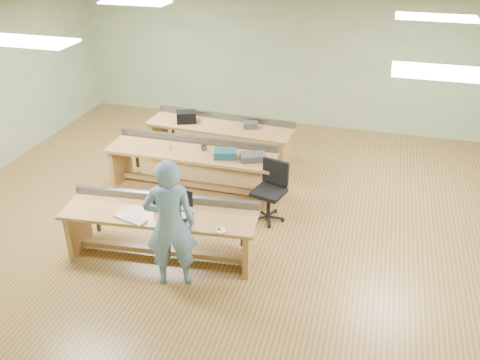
# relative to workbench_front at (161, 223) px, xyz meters

# --- Properties ---
(floor) EXTENTS (10.00, 10.00, 0.00)m
(floor) POSITION_rel_workbench_front_xyz_m (0.89, 1.51, -0.55)
(floor) COLOR olive
(floor) RESTS_ON ground
(ceiling) EXTENTS (10.00, 10.00, 0.00)m
(ceiling) POSITION_rel_workbench_front_xyz_m (0.89, 1.51, 2.45)
(ceiling) COLOR silver
(ceiling) RESTS_ON wall_back
(wall_back) EXTENTS (10.00, 0.04, 3.00)m
(wall_back) POSITION_rel_workbench_front_xyz_m (0.89, 5.51, 0.95)
(wall_back) COLOR #9EB68A
(wall_back) RESTS_ON floor
(wall_front) EXTENTS (10.00, 0.04, 3.00)m
(wall_front) POSITION_rel_workbench_front_xyz_m (0.89, -2.49, 0.95)
(wall_front) COLOR #9EB68A
(wall_front) RESTS_ON floor
(fluor_panels) EXTENTS (6.20, 3.50, 0.03)m
(fluor_panels) POSITION_rel_workbench_front_xyz_m (0.89, 1.51, 2.42)
(fluor_panels) COLOR white
(fluor_panels) RESTS_ON ceiling
(workbench_front) EXTENTS (2.77, 0.98, 0.86)m
(workbench_front) POSITION_rel_workbench_front_xyz_m (0.00, 0.00, 0.00)
(workbench_front) COLOR #B0834A
(workbench_front) RESTS_ON floor
(workbench_mid) EXTENTS (2.96, 0.79, 0.86)m
(workbench_mid) POSITION_rel_workbench_front_xyz_m (-0.28, 1.98, 0.01)
(workbench_mid) COLOR #B0834A
(workbench_mid) RESTS_ON floor
(workbench_back) EXTENTS (2.87, 0.92, 0.86)m
(workbench_back) POSITION_rel_workbench_front_xyz_m (-0.16, 3.20, 0.00)
(workbench_back) COLOR #B0834A
(workbench_back) RESTS_ON floor
(person) EXTENTS (0.77, 0.63, 1.82)m
(person) POSITION_rel_workbench_front_xyz_m (0.36, -0.49, 0.36)
(person) COLOR #6A8DAE
(person) RESTS_ON floor
(laptop_base) EXTENTS (0.33, 0.28, 0.03)m
(laptop_base) POSITION_rel_workbench_front_xyz_m (0.31, -0.06, 0.21)
(laptop_base) COLOR black
(laptop_base) RESTS_ON workbench_front
(laptop_screen) EXTENTS (0.30, 0.05, 0.24)m
(laptop_screen) POSITION_rel_workbench_front_xyz_m (0.32, 0.06, 0.44)
(laptop_screen) COLOR black
(laptop_screen) RESTS_ON laptop_base
(keyboard) EXTENTS (0.51, 0.29, 0.03)m
(keyboard) POSITION_rel_workbench_front_xyz_m (-0.30, -0.30, 0.21)
(keyboard) COLOR beige
(keyboard) RESTS_ON workbench_front
(trackball_mouse) EXTENTS (0.14, 0.16, 0.06)m
(trackball_mouse) POSITION_rel_workbench_front_xyz_m (0.97, -0.27, 0.23)
(trackball_mouse) COLOR white
(trackball_mouse) RESTS_ON workbench_front
(camera_bag) EXTENTS (0.30, 0.23, 0.18)m
(camera_bag) POSITION_rel_workbench_front_xyz_m (0.06, 0.02, 0.29)
(camera_bag) COLOR black
(camera_bag) RESTS_ON workbench_front
(task_chair) EXTENTS (0.64, 0.64, 0.97)m
(task_chair) POSITION_rel_workbench_front_xyz_m (1.25, 1.38, -0.20)
(task_chair) COLOR black
(task_chair) RESTS_ON floor
(parts_bin_teal) EXTENTS (0.42, 0.35, 0.13)m
(parts_bin_teal) POSITION_rel_workbench_front_xyz_m (0.36, 1.87, 0.26)
(parts_bin_teal) COLOR #16424A
(parts_bin_teal) RESTS_ON workbench_mid
(parts_bin_grey) EXTENTS (0.48, 0.40, 0.11)m
(parts_bin_grey) POSITION_rel_workbench_front_xyz_m (0.84, 1.89, 0.25)
(parts_bin_grey) COLOR #38383A
(parts_bin_grey) RESTS_ON workbench_mid
(mug) EXTENTS (0.14, 0.14, 0.09)m
(mug) POSITION_rel_workbench_front_xyz_m (-0.07, 2.04, 0.24)
(mug) COLOR #38383A
(mug) RESTS_ON workbench_mid
(drinks_can) EXTENTS (0.08, 0.08, 0.11)m
(drinks_can) POSITION_rel_workbench_front_xyz_m (-0.64, 1.93, 0.25)
(drinks_can) COLOR silver
(drinks_can) RESTS_ON workbench_mid
(storage_box_back) EXTENTS (0.45, 0.39, 0.21)m
(storage_box_back) POSITION_rel_workbench_front_xyz_m (-0.83, 3.16, 0.30)
(storage_box_back) COLOR black
(storage_box_back) RESTS_ON workbench_back
(tray_back) EXTENTS (0.31, 0.26, 0.11)m
(tray_back) POSITION_rel_workbench_front_xyz_m (0.45, 3.22, 0.25)
(tray_back) COLOR #38383A
(tray_back) RESTS_ON workbench_back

